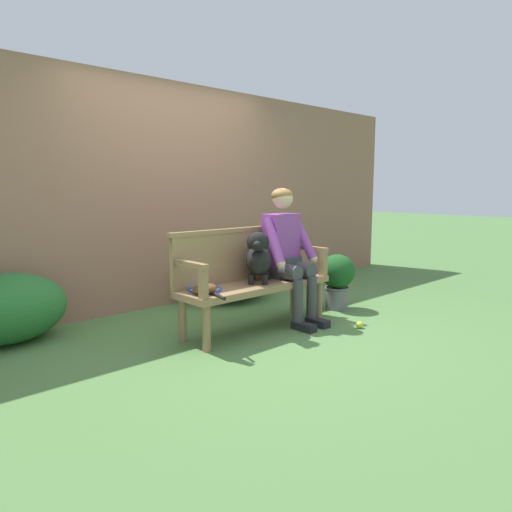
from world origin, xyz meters
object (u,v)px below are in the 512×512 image
object	(u,v)px
garden_bench	(256,289)
tennis_racket	(206,290)
person_seated	(287,250)
baseball_glove	(205,289)
tennis_ball	(360,325)
dog_on_bench	(259,257)
potted_plant	(337,277)

from	to	relation	value
garden_bench	tennis_racket	xyz separation A→B (m)	(-0.55, 0.03, 0.07)
person_seated	garden_bench	bearing A→B (deg)	178.94
baseball_glove	tennis_ball	distance (m)	1.56
person_seated	tennis_racket	xyz separation A→B (m)	(-0.96, 0.04, -0.26)
baseball_glove	tennis_ball	world-z (taller)	baseball_glove
dog_on_bench	person_seated	bearing A→B (deg)	4.41
baseball_glove	tennis_ball	bearing A→B (deg)	-17.58
potted_plant	baseball_glove	bearing A→B (deg)	-179.75
tennis_racket	tennis_ball	xyz separation A→B (m)	(1.29, -0.68, -0.42)
garden_bench	potted_plant	size ratio (longest dim) A/B	2.60
tennis_racket	tennis_ball	world-z (taller)	tennis_racket
garden_bench	dog_on_bench	xyz separation A→B (m)	(-0.00, -0.04, 0.31)
garden_bench	potted_plant	bearing A→B (deg)	-2.41
dog_on_bench	tennis_ball	size ratio (longest dim) A/B	7.42
tennis_ball	potted_plant	size ratio (longest dim) A/B	0.11
baseball_glove	dog_on_bench	bearing A→B (deg)	7.36
person_seated	tennis_ball	bearing A→B (deg)	-62.09
tennis_ball	potted_plant	distance (m)	0.80
tennis_racket	garden_bench	bearing A→B (deg)	-2.94
garden_bench	baseball_glove	xyz separation A→B (m)	(-0.63, -0.06, 0.11)
tennis_ball	baseball_glove	bearing A→B (deg)	156.74
garden_bench	tennis_ball	xyz separation A→B (m)	(0.74, -0.65, -0.35)
person_seated	potted_plant	size ratio (longest dim) A/B	2.18
person_seated	baseball_glove	distance (m)	1.06
person_seated	dog_on_bench	size ratio (longest dim) A/B	2.69
dog_on_bench	potted_plant	distance (m)	1.22
dog_on_bench	potted_plant	bearing A→B (deg)	-0.52
dog_on_bench	tennis_ball	xyz separation A→B (m)	(0.74, -0.61, -0.66)
dog_on_bench	baseball_glove	distance (m)	0.66
person_seated	tennis_racket	world-z (taller)	person_seated
person_seated	potted_plant	world-z (taller)	person_seated
tennis_racket	dog_on_bench	bearing A→B (deg)	-6.95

